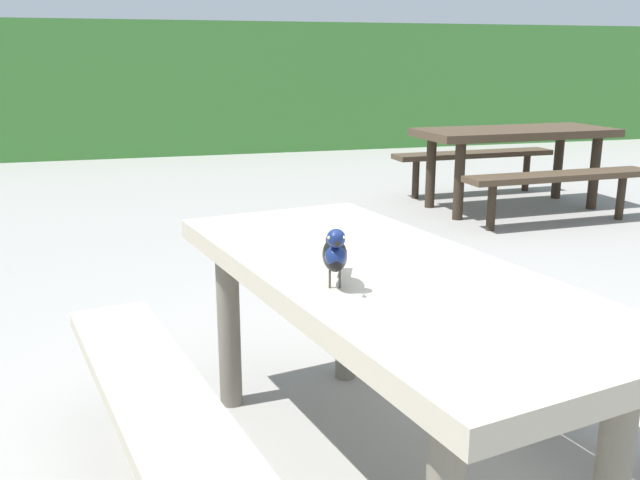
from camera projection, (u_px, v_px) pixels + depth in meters
The scene contains 4 objects.
hedge_wall at pixel (191, 86), 10.74m from camera, with size 28.00×2.27×1.86m, color #428438.
picnic_table_foreground at pixel (381, 322), 2.20m from camera, with size 1.98×2.00×0.74m.
bird_grackle at pixel (335, 253), 1.92m from camera, with size 0.11×0.28×0.18m.
picnic_table_mid_left at pixel (514, 149), 6.34m from camera, with size 1.83×1.75×0.74m.
Camera 1 is at (-1.09, -1.72, 1.37)m, focal length 38.76 mm.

